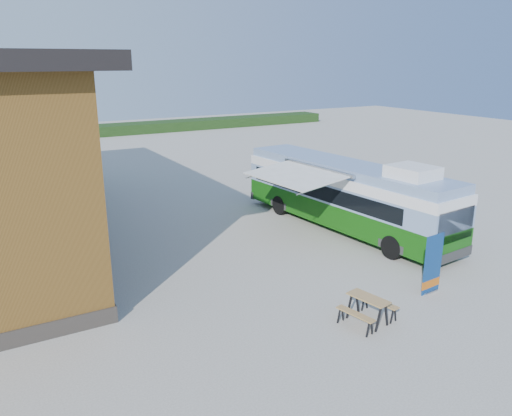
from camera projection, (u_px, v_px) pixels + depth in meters
ground at (302, 275)px, 17.48m from camera, size 100.00×100.00×0.00m
hedge at (158, 127)px, 52.75m from camera, size 40.00×3.00×1.00m
bus at (345, 193)px, 21.95m from camera, size 3.35×11.34×3.43m
awning at (298, 179)px, 20.79m from camera, size 2.95×4.35×0.52m
banner at (432, 269)px, 15.98m from camera, size 0.87×0.23×2.00m
picnic_table at (368, 304)px, 14.21m from camera, size 1.58×1.46×0.78m
person_a at (78, 211)px, 22.13m from camera, size 0.71×0.68×1.63m
person_b at (97, 215)px, 21.27m from camera, size 0.83×1.00×1.85m
slurry_tanker at (49, 168)px, 28.81m from camera, size 2.36×6.04×2.24m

